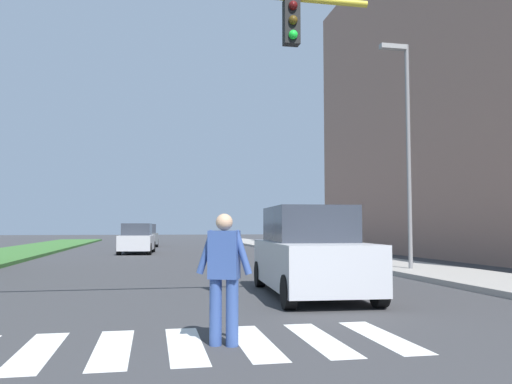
{
  "coord_description": "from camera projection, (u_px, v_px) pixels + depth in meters",
  "views": [
    {
      "loc": [
        -0.43,
        0.93,
        1.52
      ],
      "look_at": [
        2.64,
        16.43,
        2.57
      ],
      "focal_mm": 36.61,
      "sensor_mm": 36.0,
      "label": 1
    }
  ],
  "objects": [
    {
      "name": "ground_plane",
      "position": [
        160.0,
        254.0,
        28.44
      ],
      "size": [
        140.0,
        140.0,
        0.0
      ],
      "primitive_type": "plane",
      "color": "#38383A"
    },
    {
      "name": "crosswalk",
      "position": [
        185.0,
        345.0,
        6.69
      ],
      "size": [
        5.85,
        2.2,
        0.01
      ],
      "color": "silver",
      "rests_on": "ground_plane"
    },
    {
      "name": "pedestrian_performer",
      "position": [
        224.0,
        272.0,
        6.72
      ],
      "size": [
        0.72,
        0.37,
        1.69
      ],
      "color": "#334C8C",
      "rests_on": "ground_plane"
    },
    {
      "name": "sidewalk_right",
      "position": [
        319.0,
        253.0,
        28.12
      ],
      "size": [
        3.0,
        64.0,
        0.15
      ],
      "primitive_type": "cube",
      "color": "#9E9991",
      "rests_on": "ground_plane"
    },
    {
      "name": "sedan_far_horizon",
      "position": [
        140.0,
        234.0,
        48.13
      ],
      "size": [
        2.22,
        4.69,
        1.7
      ],
      "color": "#B7B7BC",
      "rests_on": "ground_plane"
    },
    {
      "name": "sedan_distant",
      "position": [
        145.0,
        236.0,
        39.76
      ],
      "size": [
        2.06,
        4.41,
        1.71
      ],
      "color": "#474C51",
      "rests_on": "ground_plane"
    },
    {
      "name": "street_lamp_right",
      "position": [
        406.0,
        134.0,
        17.4
      ],
      "size": [
        1.02,
        0.24,
        7.5
      ],
      "color": "slate",
      "rests_on": "sidewalk_right"
    },
    {
      "name": "suv_crossing",
      "position": [
        310.0,
        253.0,
        11.62
      ],
      "size": [
        2.22,
        4.71,
        1.97
      ],
      "color": "#B7B7BC",
      "rests_on": "ground_plane"
    },
    {
      "name": "sedan_midblock",
      "position": [
        137.0,
        240.0,
        29.34
      ],
      "size": [
        2.06,
        4.13,
        1.7
      ],
      "color": "#B7B7BC",
      "rests_on": "ground_plane"
    }
  ]
}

